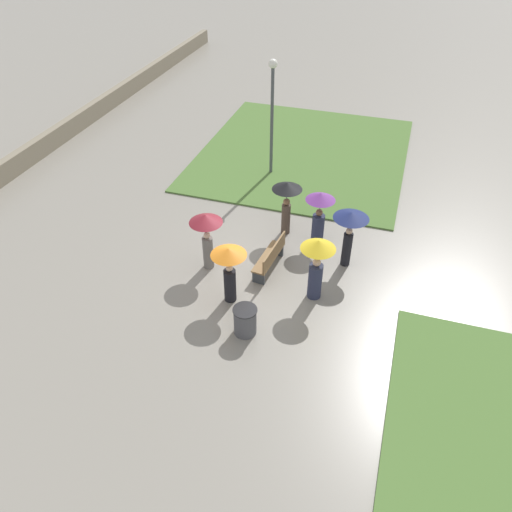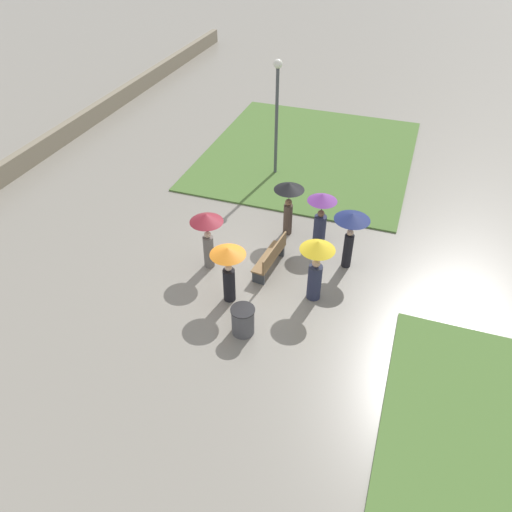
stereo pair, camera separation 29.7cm
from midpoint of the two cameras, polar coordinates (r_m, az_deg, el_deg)
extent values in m
plane|color=gray|center=(15.21, -2.35, -1.11)|extent=(90.00, 90.00, 0.00)
cube|color=#4C7033|center=(21.64, 5.05, 11.67)|extent=(9.37, 8.38, 0.06)
cube|color=brown|center=(14.84, 0.87, -0.14)|extent=(1.70, 0.59, 0.05)
cube|color=brown|center=(14.63, 1.52, 0.46)|extent=(1.66, 0.23, 0.45)
cube|color=#383D42|center=(15.51, 1.91, 0.74)|extent=(0.12, 0.38, 0.40)
cube|color=#383D42|center=(14.46, -0.28, -2.48)|extent=(0.12, 0.38, 0.40)
cylinder|color=#474C51|center=(19.17, 1.36, 14.83)|extent=(0.12, 0.12, 4.08)
sphere|color=white|center=(18.42, 1.46, 21.13)|extent=(0.32, 0.32, 0.32)
cylinder|color=#4C4C51|center=(12.92, -1.91, -7.47)|extent=(0.59, 0.59, 0.78)
cylinder|color=black|center=(12.63, -1.95, -6.19)|extent=(0.64, 0.64, 0.03)
cylinder|color=#282D47|center=(13.89, 6.15, -2.86)|extent=(0.45, 0.45, 1.11)
sphere|color=tan|center=(13.46, 6.33, -0.72)|extent=(0.23, 0.23, 0.23)
cylinder|color=#4C4C4F|center=(13.28, 6.42, 0.25)|extent=(0.02, 0.02, 0.35)
cone|color=gold|center=(13.10, 6.51, 1.31)|extent=(0.95, 0.95, 0.27)
cylinder|color=slate|center=(14.93, -6.06, 0.41)|extent=(0.42, 0.42, 1.06)
sphere|color=beige|center=(14.56, -6.22, 2.37)|extent=(0.20, 0.20, 0.20)
cylinder|color=#4C4C4F|center=(14.40, -6.29, 3.26)|extent=(0.02, 0.02, 0.35)
cone|color=maroon|center=(14.23, -6.38, 4.26)|extent=(0.98, 0.98, 0.26)
cylinder|color=black|center=(13.75, -3.60, -3.36)|extent=(0.45, 0.45, 1.04)
sphere|color=beige|center=(13.35, -3.71, -1.38)|extent=(0.19, 0.19, 0.19)
cylinder|color=#4C4C4F|center=(13.18, -3.75, -0.47)|extent=(0.02, 0.02, 0.35)
cone|color=orange|center=(13.01, -3.80, 0.49)|extent=(0.97, 0.97, 0.21)
cylinder|color=#47382D|center=(16.31, 2.90, 4.27)|extent=(0.41, 0.41, 1.08)
sphere|color=brown|center=(15.96, 2.98, 6.20)|extent=(0.22, 0.22, 0.22)
cylinder|color=#4C4C4F|center=(15.81, 3.01, 7.08)|extent=(0.02, 0.02, 0.35)
cone|color=black|center=(15.67, 3.05, 8.00)|extent=(0.96, 0.96, 0.23)
cylinder|color=#282D47|center=(16.06, 6.55, 3.18)|extent=(0.54, 0.54, 0.97)
sphere|color=brown|center=(15.73, 6.70, 4.95)|extent=(0.22, 0.22, 0.22)
cylinder|color=#4C4C4F|center=(15.57, 6.78, 5.83)|extent=(0.02, 0.02, 0.35)
cone|color=#703389|center=(15.42, 6.86, 6.76)|extent=(0.93, 0.93, 0.24)
cylinder|color=black|center=(15.14, 9.77, 0.77)|extent=(0.36, 0.36, 1.13)
sphere|color=tan|center=(14.75, 10.04, 2.82)|extent=(0.20, 0.20, 0.20)
cylinder|color=#4C4C4F|center=(14.60, 10.16, 3.69)|extent=(0.02, 0.02, 0.35)
cone|color=navy|center=(14.45, 10.28, 4.59)|extent=(1.04, 1.04, 0.20)
camera|label=1|loc=(0.15, -90.60, -0.47)|focal=35.00mm
camera|label=2|loc=(0.15, 89.40, 0.47)|focal=35.00mm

